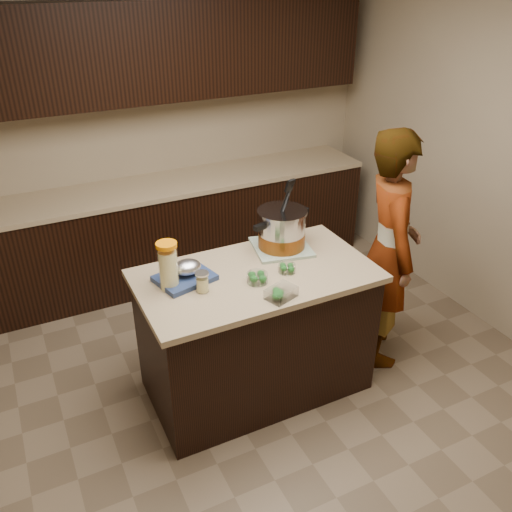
{
  "coord_description": "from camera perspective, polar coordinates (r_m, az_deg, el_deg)",
  "views": [
    {
      "loc": [
        -1.26,
        -2.56,
        2.6
      ],
      "look_at": [
        0.0,
        0.0,
        1.02
      ],
      "focal_mm": 38.0,
      "sensor_mm": 36.0,
      "label": 1
    }
  ],
  "objects": [
    {
      "name": "back_cabinets",
      "position": [
        4.77,
        -9.37,
        8.26
      ],
      "size": [
        3.6,
        0.63,
        2.33
      ],
      "color": "black",
      "rests_on": "ground"
    },
    {
      "name": "mason_jar",
      "position": [
        3.13,
        -5.67,
        -2.78
      ],
      "size": [
        0.08,
        0.08,
        0.13
      ],
      "rotation": [
        0.0,
        0.0,
        -0.02
      ],
      "color": "#DFD488",
      "rests_on": "island"
    },
    {
      "name": "lemonade_pitcher",
      "position": [
        3.14,
        -9.21,
        -1.23
      ],
      "size": [
        0.16,
        0.16,
        0.29
      ],
      "rotation": [
        0.0,
        0.0,
        0.35
      ],
      "color": "#DFD488",
      "rests_on": "island"
    },
    {
      "name": "blue_tray",
      "position": [
        3.25,
        -7.39,
        -1.87
      ],
      "size": [
        0.38,
        0.33,
        0.12
      ],
      "rotation": [
        0.0,
        0.0,
        0.25
      ],
      "color": "navy",
      "rests_on": "island"
    },
    {
      "name": "broccoli_tub_rect",
      "position": [
        3.07,
        2.67,
        -3.95
      ],
      "size": [
        0.2,
        0.17,
        0.06
      ],
      "rotation": [
        0.0,
        0.0,
        0.35
      ],
      "color": "silver",
      "rests_on": "island"
    },
    {
      "name": "ground_plane",
      "position": [
        3.85,
        0.0,
        -13.39
      ],
      "size": [
        4.0,
        4.0,
        0.0
      ],
      "primitive_type": "plane",
      "color": "brown",
      "rests_on": "ground"
    },
    {
      "name": "stock_pot",
      "position": [
        3.54,
        2.73,
        2.63
      ],
      "size": [
        0.45,
        0.39,
        0.46
      ],
      "rotation": [
        0.0,
        0.0,
        0.24
      ],
      "color": "#B7B7BC",
      "rests_on": "dish_towel"
    },
    {
      "name": "dish_towel",
      "position": [
        3.59,
        2.68,
        0.94
      ],
      "size": [
        0.42,
        0.42,
        0.02
      ],
      "primitive_type": "cube",
      "rotation": [
        0.0,
        0.0,
        -0.2
      ],
      "color": "#517858",
      "rests_on": "island"
    },
    {
      "name": "island",
      "position": [
        3.56,
        0.0,
        -8.01
      ],
      "size": [
        1.46,
        0.81,
        0.9
      ],
      "color": "black",
      "rests_on": "ground"
    },
    {
      "name": "broccoli_tub_right",
      "position": [
        3.32,
        3.27,
        -1.31
      ],
      "size": [
        0.12,
        0.12,
        0.05
      ],
      "rotation": [
        0.0,
        0.0,
        0.11
      ],
      "color": "silver",
      "rests_on": "island"
    },
    {
      "name": "person",
      "position": [
        3.78,
        13.81,
        0.55
      ],
      "size": [
        0.62,
        0.73,
        1.7
      ],
      "primitive_type": "imported",
      "rotation": [
        0.0,
        0.0,
        1.17
      ],
      "color": "gray",
      "rests_on": "ground"
    },
    {
      "name": "broccoli_tub_left",
      "position": [
        3.21,
        0.14,
        -2.35
      ],
      "size": [
        0.15,
        0.15,
        0.06
      ],
      "rotation": [
        0.0,
        0.0,
        0.26
      ],
      "color": "silver",
      "rests_on": "island"
    },
    {
      "name": "room_shell",
      "position": [
        2.98,
        0.0,
        11.77
      ],
      "size": [
        4.04,
        4.04,
        2.72
      ],
      "color": "tan",
      "rests_on": "ground"
    }
  ]
}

